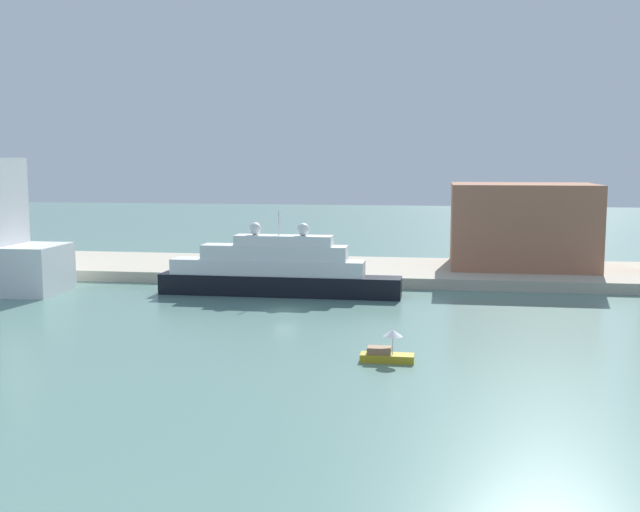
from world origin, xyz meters
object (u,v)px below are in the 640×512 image
small_motorboat (387,352)px  work_barge (184,286)px  large_yacht (276,271)px  mooring_bollard (352,273)px  person_figure (209,266)px  harbor_building (522,225)px  parked_car (193,263)px

small_motorboat → work_barge: bearing=131.4°
large_yacht → work_barge: size_ratio=5.06×
small_motorboat → mooring_bollard: 37.81m
large_yacht → mooring_bollard: 11.68m
small_motorboat → large_yacht: bearing=118.2°
person_figure → mooring_bollard: (19.70, -0.64, -0.49)m
large_yacht → mooring_bollard: (8.60, 7.81, -1.21)m
work_barge → person_figure: bearing=71.9°
large_yacht → work_barge: large_yacht is taller
small_motorboat → mooring_bollard: small_motorboat is taller
harbor_building → person_figure: 44.45m
large_yacht → person_figure: (-11.10, 8.45, -0.72)m
small_motorboat → mooring_bollard: bearing=100.9°
work_barge → mooring_bollard: size_ratio=8.04×
large_yacht → parked_car: large_yacht is taller
large_yacht → work_barge: (-12.84, 3.12, -2.68)m
parked_car → person_figure: bearing=-46.7°
work_barge → small_motorboat: bearing=-48.6°
parked_car → mooring_bollard: size_ratio=5.58×
person_figure → mooring_bollard: 19.71m
person_figure → small_motorboat: bearing=-54.6°
work_barge → person_figure: 5.94m
large_yacht → small_motorboat: 33.34m
large_yacht → mooring_bollard: size_ratio=40.69×
harbor_building → person_figure: size_ratio=10.82×
parked_car → mooring_bollard: bearing=-10.8°
small_motorboat → person_figure: 46.35m
large_yacht → person_figure: bearing=142.7°
large_yacht → parked_car: size_ratio=7.30×
work_barge → person_figure: person_figure is taller
mooring_bollard → work_barge: bearing=-167.7°
small_motorboat → work_barge: size_ratio=0.75×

